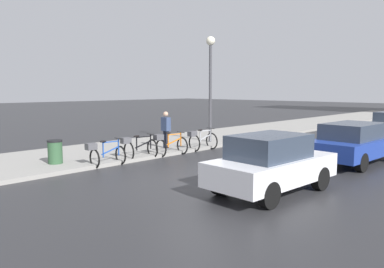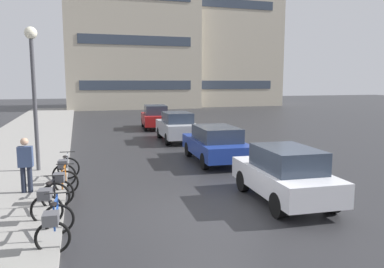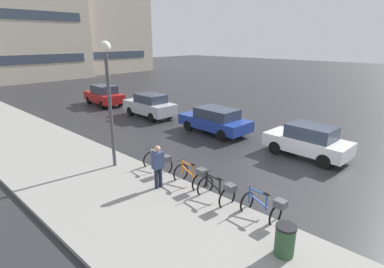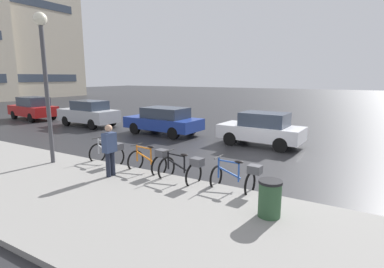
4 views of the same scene
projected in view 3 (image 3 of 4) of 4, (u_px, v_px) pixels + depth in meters
name	position (u px, v px, depth m)	size (l,w,h in m)	color
ground_plane	(291.00, 174.00, 12.32)	(140.00, 140.00, 0.00)	#28282B
sidewalk_kerb	(42.00, 151.00, 14.62)	(4.80, 60.00, 0.14)	gray
bicycle_nearest	(265.00, 206.00, 9.00)	(0.75, 1.38, 0.97)	black
bicycle_second	(219.00, 190.00, 9.92)	(0.89, 1.43, 0.97)	black
bicycle_third	(193.00, 175.00, 11.00)	(0.85, 1.45, 0.99)	black
bicycle_farthest	(159.00, 162.00, 12.25)	(0.87, 1.40, 0.98)	black
car_white	(308.00, 141.00, 13.89)	(1.90, 3.87, 1.55)	silver
car_blue	(215.00, 120.00, 17.52)	(2.09, 4.40, 1.49)	navy
car_silver	(150.00, 105.00, 21.16)	(1.92, 4.20, 1.64)	#B2B5BA
car_red	(104.00, 95.00, 25.04)	(2.19, 4.29, 1.67)	#AD1919
pedestrian	(158.00, 166.00, 10.64)	(0.41, 0.27, 1.75)	#1E2333
streetlamp	(108.00, 84.00, 11.76)	(0.43, 0.43, 5.24)	#424247
trash_bin	(285.00, 243.00, 7.39)	(0.52, 0.52, 0.96)	#2D5133
building_facade_main	(16.00, 16.00, 38.45)	(16.10, 8.22, 16.25)	#B2A893
building_facade_side	(80.00, 20.00, 46.45)	(21.72, 8.48, 16.24)	#B2A893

